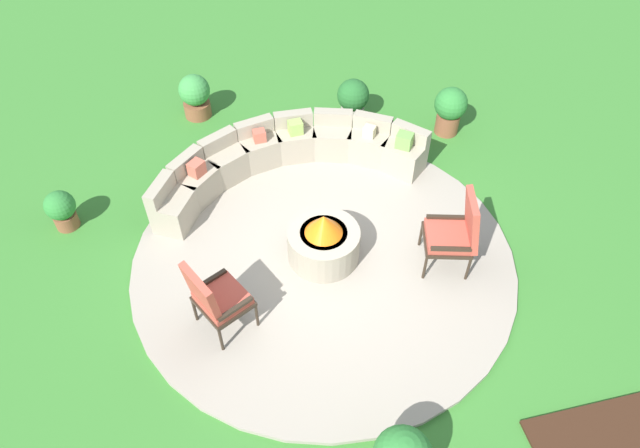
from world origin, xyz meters
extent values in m
plane|color=#387A2D|center=(0.00, 0.00, 0.00)|extent=(24.00, 24.00, 0.00)
cylinder|color=#9E9384|center=(0.00, 0.00, 0.03)|extent=(4.90, 4.90, 0.06)
cylinder|color=#9E937F|center=(0.00, 0.00, 0.28)|extent=(0.91, 0.91, 0.45)
cylinder|color=black|center=(0.00, 0.00, 0.48)|extent=(0.59, 0.59, 0.06)
cone|color=orange|center=(0.00, 0.00, 0.65)|extent=(0.48, 0.48, 0.28)
cube|color=#9E937F|center=(1.54, 1.39, 0.29)|extent=(0.72, 0.72, 0.46)
cube|color=#9E937F|center=(1.64, 1.49, 0.63)|extent=(0.50, 0.53, 0.22)
cube|color=#9E937F|center=(1.11, 1.75, 0.29)|extent=(0.72, 0.69, 0.46)
cube|color=#9E937F|center=(1.19, 1.87, 0.63)|extent=(0.57, 0.44, 0.22)
cube|color=#9E937F|center=(0.60, 1.98, 0.29)|extent=(0.68, 0.60, 0.46)
cube|color=#9E937F|center=(0.65, 2.12, 0.63)|extent=(0.59, 0.32, 0.22)
cube|color=#9E937F|center=(0.06, 2.07, 0.29)|extent=(0.58, 0.47, 0.46)
cube|color=#9E937F|center=(0.06, 2.21, 0.63)|extent=(0.57, 0.18, 0.22)
cube|color=#9E937F|center=(-0.50, 2.01, 0.29)|extent=(0.66, 0.57, 0.46)
cube|color=#9E937F|center=(-0.53, 2.15, 0.63)|extent=(0.59, 0.29, 0.22)
cube|color=#9E937F|center=(-1.02, 1.80, 0.29)|extent=(0.72, 0.67, 0.46)
cube|color=#9E937F|center=(-1.09, 1.93, 0.63)|extent=(0.57, 0.42, 0.22)
cube|color=#9E937F|center=(-1.46, 1.47, 0.29)|extent=(0.72, 0.72, 0.46)
cube|color=#9E937F|center=(-1.56, 1.57, 0.63)|extent=(0.52, 0.51, 0.22)
cube|color=#9E937F|center=(-1.80, 1.03, 0.29)|extent=(0.67, 0.72, 0.46)
cube|color=#9E937F|center=(-1.92, 1.10, 0.63)|extent=(0.42, 0.57, 0.22)
cube|color=#BC5B47|center=(-0.49, 1.96, 0.60)|extent=(0.18, 0.16, 0.17)
cube|color=#93B756|center=(0.05, 2.02, 0.62)|extent=(0.21, 0.18, 0.20)
cube|color=beige|center=(1.08, 1.71, 0.60)|extent=(0.22, 0.21, 0.17)
cube|color=#BC5B47|center=(-1.42, 1.43, 0.62)|extent=(0.26, 0.26, 0.20)
cube|color=#70A34C|center=(1.50, 1.36, 0.63)|extent=(0.29, 0.28, 0.22)
cylinder|color=#2D2319|center=(-1.23, -0.38, 0.25)|extent=(0.04, 0.04, 0.38)
cylinder|color=#2D2319|center=(-0.98, -0.85, 0.25)|extent=(0.04, 0.04, 0.38)
cylinder|color=#2D2319|center=(-1.67, -0.61, 0.25)|extent=(0.04, 0.04, 0.38)
cylinder|color=#2D2319|center=(-1.42, -1.08, 0.25)|extent=(0.04, 0.04, 0.38)
cube|color=#2D2319|center=(-1.33, -0.73, 0.47)|extent=(0.73, 0.75, 0.05)
cube|color=#B24738|center=(-1.33, -0.73, 0.54)|extent=(0.67, 0.69, 0.09)
cube|color=#B24738|center=(-1.52, -0.84, 0.81)|extent=(0.37, 0.57, 0.68)
cube|color=#2D2319|center=(-1.44, -0.51, 0.60)|extent=(0.42, 0.26, 0.04)
cube|color=#2D2319|center=(-1.21, -0.95, 0.60)|extent=(0.42, 0.26, 0.04)
cylinder|color=#2D2319|center=(1.13, -0.63, 0.25)|extent=(0.04, 0.04, 0.38)
cylinder|color=#2D2319|center=(1.27, -0.10, 0.25)|extent=(0.04, 0.04, 0.38)
cylinder|color=#2D2319|center=(1.64, -0.76, 0.25)|extent=(0.04, 0.04, 0.38)
cylinder|color=#2D2319|center=(1.78, -0.23, 0.25)|extent=(0.04, 0.04, 0.38)
cube|color=#2D2319|center=(1.45, -0.43, 0.47)|extent=(0.70, 0.71, 0.05)
cube|color=#B24738|center=(1.45, -0.43, 0.54)|extent=(0.64, 0.65, 0.09)
cube|color=#B24738|center=(1.69, -0.49, 0.82)|extent=(0.30, 0.59, 0.69)
cube|color=#2D2319|center=(1.38, -0.68, 0.60)|extent=(0.48, 0.17, 0.04)
cube|color=#2D2319|center=(1.52, -0.18, 0.60)|extent=(0.48, 0.17, 0.04)
cylinder|color=brown|center=(-3.26, 1.37, 0.11)|extent=(0.31, 0.31, 0.22)
sphere|color=#2D7A33|center=(-3.26, 1.37, 0.39)|extent=(0.40, 0.40, 0.40)
sphere|color=yellow|center=(-3.22, 1.37, 0.46)|extent=(0.14, 0.14, 0.14)
cylinder|color=brown|center=(-1.31, 3.53, 0.12)|extent=(0.44, 0.44, 0.25)
sphere|color=#3D8E42|center=(-1.31, 3.53, 0.49)|extent=(0.51, 0.51, 0.51)
cylinder|color=brown|center=(2.55, 2.17, 0.17)|extent=(0.37, 0.37, 0.34)
sphere|color=#2D7A33|center=(2.55, 2.17, 0.54)|extent=(0.51, 0.51, 0.51)
cylinder|color=#A89E8E|center=(1.16, 2.83, 0.13)|extent=(0.38, 0.38, 0.26)
sphere|color=#236028|center=(1.16, 2.83, 0.47)|extent=(0.52, 0.52, 0.52)
camera|label=1|loc=(-1.12, -4.64, 5.69)|focal=32.08mm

